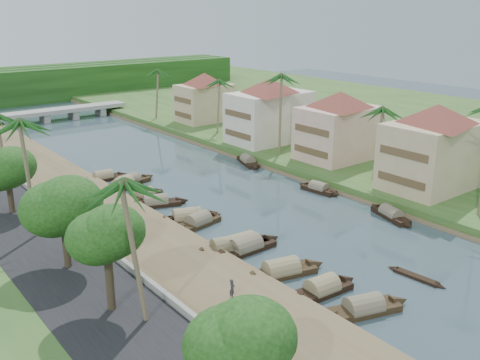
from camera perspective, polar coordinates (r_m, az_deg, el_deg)
ground at (r=56.96m, az=7.17°, el=-5.12°), size 220.00×220.00×0.00m
left_bank at (r=64.36m, az=-16.12°, el=-2.57°), size 10.00×180.00×0.80m
right_bank at (r=82.89m, az=6.74°, el=2.73°), size 16.00×180.00×1.20m
road at (r=61.93m, az=-23.41°, el=-3.91°), size 8.00×180.00×1.40m
retaining_wall at (r=62.76m, az=-19.72°, el=-2.54°), size 0.40×180.00×1.10m
far_right_fill at (r=111.49m, az=20.51°, el=5.63°), size 60.00×220.00×1.15m
treeline at (r=142.83m, az=-22.76°, el=9.26°), size 120.00×14.00×8.00m
bridge at (r=116.72m, az=-18.77°, el=6.90°), size 28.00×4.00×2.40m
building_near at (r=68.18m, az=19.99°, el=3.45°), size 14.85×14.85×10.20m
building_mid at (r=78.31m, az=10.50°, el=5.82°), size 14.11×14.11×9.70m
building_far at (r=87.31m, az=3.17°, el=7.49°), size 15.59×15.59×10.20m
building_distant at (r=103.62m, az=-3.78°, el=8.86°), size 12.62×12.62×9.20m
sampan_0 at (r=42.73m, az=13.03°, el=-13.19°), size 8.35×4.03×2.17m
sampan_1 at (r=44.67m, az=8.73°, el=-11.45°), size 7.60×2.27×2.23m
sampan_2 at (r=47.05m, az=4.43°, el=-9.67°), size 8.94×3.80×2.30m
sampan_3 at (r=51.18m, az=0.55°, el=-7.22°), size 8.87×2.16×2.36m
sampan_4 at (r=51.02m, az=-1.44°, el=-7.31°), size 8.25×3.58×2.29m
sampan_5 at (r=51.89m, az=0.27°, el=-6.85°), size 7.10×2.34×2.23m
sampan_6 at (r=57.14m, az=-4.47°, el=-4.50°), size 7.41×2.89×2.17m
sampan_7 at (r=58.79m, az=-5.26°, el=-3.88°), size 6.77×2.83×1.83m
sampan_8 at (r=58.30m, az=-5.92°, el=-4.08°), size 7.25×4.23×2.21m
sampan_9 at (r=63.26m, az=-8.95°, el=-2.41°), size 7.97×4.38×2.04m
sampan_10 at (r=65.96m, az=-10.15°, el=-1.63°), size 6.51×2.97×1.82m
sampan_11 at (r=70.07m, az=-12.35°, el=-0.58°), size 7.78×4.67×2.23m
sampan_12 at (r=71.28m, az=-11.89°, el=-0.24°), size 9.00×3.20×2.12m
sampan_13 at (r=74.07m, az=-14.35°, el=0.27°), size 7.18×2.31×1.97m
sampan_14 at (r=61.31m, az=15.78°, el=-3.57°), size 3.46×7.55×1.86m
sampan_15 at (r=68.00m, az=8.40°, el=-0.93°), size 2.14×6.63×1.81m
sampan_16 at (r=79.29m, az=0.85°, el=2.00°), size 3.85×7.87×1.95m
canoe_0 at (r=49.01m, az=18.26°, el=-9.82°), size 1.28×5.59×0.73m
canoe_1 at (r=53.19m, az=-1.52°, el=-6.59°), size 4.87×1.07×0.78m
canoe_2 at (r=67.18m, az=-10.46°, el=-1.55°), size 6.08×1.48×0.88m
palm_1 at (r=68.36m, az=14.66°, el=7.17°), size 3.20×3.20×10.63m
palm_2 at (r=78.61m, az=4.41°, el=10.86°), size 3.20×3.20×13.21m
palm_3 at (r=92.84m, az=-2.44°, el=10.41°), size 3.20×3.20×10.59m
palm_4 at (r=34.71m, az=-11.20°, el=-0.41°), size 3.20×3.20×11.84m
palm_5 at (r=51.85m, az=-22.20°, el=5.54°), size 3.20×3.20×12.65m
palm_7 at (r=106.84m, az=-9.08°, el=11.35°), size 3.20×3.20×10.87m
tree_0 at (r=26.91m, az=-0.02°, el=-16.91°), size 4.56×4.56×7.38m
tree_1 at (r=38.26m, az=-14.11°, el=-5.78°), size 4.55×4.55×7.73m
tree_2 at (r=45.78m, az=-18.47°, el=-2.72°), size 5.54×5.54×7.70m
tree_3 at (r=60.51m, az=-23.63°, el=1.06°), size 5.06×5.06×6.93m
tree_6 at (r=91.00m, az=5.37°, el=7.81°), size 4.29×4.29×6.96m
person_near at (r=41.82m, az=-0.84°, el=-11.52°), size 0.71×0.64×1.62m
person_far at (r=57.96m, az=-15.64°, el=-3.46°), size 0.91×0.73×1.78m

